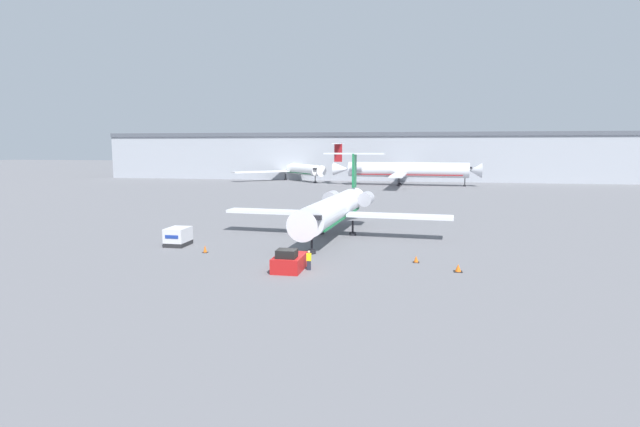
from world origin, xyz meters
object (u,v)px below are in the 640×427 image
object	(u,v)px
airplane_parked_far_left	(404,170)
airplane_parked_far_right	(292,169)
luggage_cart	(178,237)
worker_near_tug	(309,260)
pushback_tug	(289,262)
traffic_cone_left	(205,249)
airplane_main	(335,208)
traffic_cone_right	(416,259)
traffic_cone_mid	(458,268)

from	to	relation	value
airplane_parked_far_left	airplane_parked_far_right	xyz separation A→B (m)	(-34.95, 15.19, -0.64)
luggage_cart	airplane_parked_far_right	xyz separation A→B (m)	(-13.15, 103.58, 2.60)
luggage_cart	worker_near_tug	world-z (taller)	luggage_cart
pushback_tug	traffic_cone_left	size ratio (longest dim) A/B	5.38
worker_near_tug	traffic_cone_left	size ratio (longest dim) A/B	2.27
airplane_parked_far_right	airplane_main	bearing A→B (deg)	-73.06
airplane_main	worker_near_tug	world-z (taller)	airplane_main
worker_near_tug	airplane_parked_far_left	world-z (taller)	airplane_parked_far_left
traffic_cone_right	traffic_cone_left	bearing A→B (deg)	179.07
luggage_cart	traffic_cone_left	distance (m)	5.19
pushback_tug	traffic_cone_right	world-z (taller)	pushback_tug
worker_near_tug	traffic_cone_right	bearing A→B (deg)	27.01
luggage_cart	airplane_parked_far_left	world-z (taller)	airplane_parked_far_left
traffic_cone_right	airplane_parked_far_left	xyz separation A→B (m)	(-3.30, 91.56, 3.92)
luggage_cart	traffic_cone_right	world-z (taller)	luggage_cart
traffic_cone_mid	airplane_parked_far_right	size ratio (longest dim) A/B	0.02
airplane_main	airplane_parked_far_right	size ratio (longest dim) A/B	0.87
airplane_main	worker_near_tug	bearing A→B (deg)	-88.63
airplane_parked_far_left	luggage_cart	bearing A→B (deg)	-103.85
traffic_cone_right	worker_near_tug	bearing A→B (deg)	-152.99
worker_near_tug	traffic_cone_mid	xyz separation A→B (m)	(12.58, 1.79, -0.57)
traffic_cone_left	airplane_parked_far_right	bearing A→B (deg)	99.32
airplane_parked_far_left	traffic_cone_mid	bearing A→B (deg)	-85.88
airplane_main	airplane_parked_far_left	size ratio (longest dim) A/B	0.69
traffic_cone_mid	traffic_cone_left	bearing A→B (deg)	172.56
airplane_parked_far_right	traffic_cone_left	bearing A→B (deg)	-80.68
worker_near_tug	airplane_parked_far_right	world-z (taller)	airplane_parked_far_right
worker_near_tug	airplane_parked_far_right	distance (m)	115.16
pushback_tug	traffic_cone_left	bearing A→B (deg)	152.35
worker_near_tug	airplane_parked_far_left	bearing A→B (deg)	86.56
pushback_tug	airplane_main	bearing A→B (deg)	85.83
luggage_cart	traffic_cone_right	size ratio (longest dim) A/B	4.62
worker_near_tug	traffic_cone_right	xyz separation A→B (m)	(9.07, 4.63, -0.60)
worker_near_tug	traffic_cone_right	world-z (taller)	worker_near_tug
pushback_tug	airplane_parked_far_right	distance (m)	115.05
pushback_tug	traffic_cone_left	xyz separation A→B (m)	(-10.05, 5.27, -0.39)
traffic_cone_right	airplane_parked_far_right	bearing A→B (deg)	109.71
airplane_main	airplane_parked_far_right	xyz separation A→B (m)	(-28.77, 94.46, 0.24)
traffic_cone_mid	airplane_parked_far_left	bearing A→B (deg)	94.12
airplane_main	traffic_cone_left	bearing A→B (deg)	-133.43
worker_near_tug	traffic_cone_left	xyz separation A→B (m)	(-11.71, 4.96, -0.53)
luggage_cart	traffic_cone_right	xyz separation A→B (m)	(25.10, -3.17, -0.68)
worker_near_tug	traffic_cone_left	bearing A→B (deg)	157.03
airplane_main	traffic_cone_right	bearing A→B (deg)	-52.35
airplane_main	worker_near_tug	size ratio (longest dim) A/B	15.98
worker_near_tug	pushback_tug	bearing A→B (deg)	-169.65
pushback_tug	traffic_cone_mid	xyz separation A→B (m)	(14.24, 2.09, -0.43)
worker_near_tug	traffic_cone_mid	size ratio (longest dim) A/B	2.37
luggage_cart	traffic_cone_mid	world-z (taller)	luggage_cart
airplane_main	traffic_cone_mid	bearing A→B (deg)	-49.34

